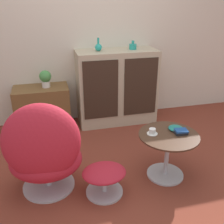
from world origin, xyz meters
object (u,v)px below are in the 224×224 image
Objects in this scene: teacup at (152,132)px; bowl at (176,128)px; coffee_table at (168,149)px; sideboard at (117,87)px; egg_chair at (44,152)px; tv_console at (43,108)px; vase_leftmost at (98,47)px; vase_inner_left at (133,46)px; ottoman at (104,176)px; book_stack at (181,132)px; potted_plant at (45,78)px.

teacup is 0.26m from bowl.
bowl reaches higher than coffee_table.
sideboard reaches higher than egg_chair.
vase_leftmost is at bearing -1.36° from tv_console.
tv_console is 6.18× the size of vase_inner_left.
vase_inner_left is at bearing 91.44° from bowl.
vase_inner_left is at bearing 46.69° from egg_chair.
tv_console is 1.73m from teacup.
vase_leftmost is at bearing 180.00° from vase_inner_left.
tv_console is 1.61m from ottoman.
book_stack is at bearing -69.67° from vase_leftmost.
coffee_table is 3.46× the size of vase_leftmost.
coffee_table is 1.65m from vase_leftmost.
ottoman is at bearing -109.26° from sideboard.
teacup is at bearing -0.14° from egg_chair.
vase_inner_left is 1.25m from potted_plant.
sideboard is at bearing -179.02° from vase_inner_left.
vase_leftmost is 1.45× the size of vase_inner_left.
tv_console is 4.86× the size of bowl.
coffee_table is 0.22m from bowl.
book_stack is (0.79, 0.09, 0.31)m from ottoman.
teacup is 0.71× the size of bowl.
sideboard is 0.63m from vase_leftmost.
egg_chair is 2.28× the size of ottoman.
egg_chair reaches higher than bowl.
egg_chair reaches higher than tv_console.
teacup is (1.04, -0.00, 0.07)m from egg_chair.
vase_leftmost is 0.75× the size of potted_plant.
sideboard is 7.42× the size of bowl.
tv_console is 0.78× the size of egg_chair.
book_stack is at bearing -88.20° from vase_inner_left.
egg_chair is 4.11× the size of potted_plant.
vase_inner_left is (1.26, 1.34, 0.65)m from egg_chair.
coffee_table is 0.22m from book_stack.
bowl is (0.26, -1.32, -0.02)m from sideboard.
vase_inner_left is 1.48m from teacup.
ottoman is 3.14× the size of book_stack.
vase_inner_left is at bearing 0.98° from sideboard.
vase_inner_left is (0.75, 1.50, 0.89)m from ottoman.
book_stack is at bearing -47.27° from tv_console.
bowl is (0.51, -1.32, -0.60)m from vase_leftmost.
ottoman is 1.90m from vase_inner_left.
ottoman is at bearing -167.18° from bowl.
potted_plant is at bearing 87.07° from egg_chair.
coffee_table is 1.85m from potted_plant.
sideboard is 9.43× the size of vase_inner_left.
coffee_table reaches higher than ottoman.
coffee_table is at bearing -49.81° from tv_console.
vase_inner_left reaches higher than egg_chair.
sideboard is 1.69m from egg_chair.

